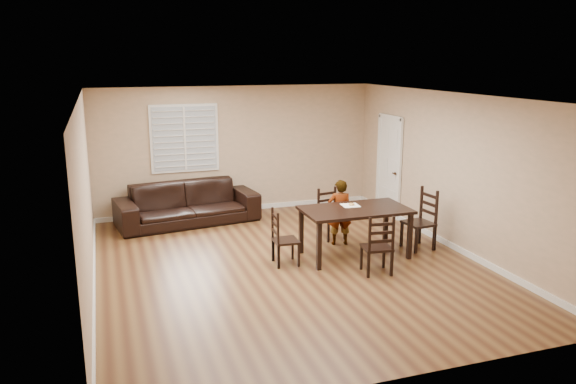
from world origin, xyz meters
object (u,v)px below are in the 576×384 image
object	(u,v)px
donut	(352,204)
sofa	(187,204)
chair_left	(279,240)
chair_right	(425,221)
child	(340,212)
chair_far	(379,249)
dining_table	(355,213)
chair_near	(328,215)

from	to	relation	value
donut	sofa	size ratio (longest dim) A/B	0.04
chair_left	chair_right	world-z (taller)	chair_right
chair_left	sofa	world-z (taller)	chair_left
chair_right	donut	world-z (taller)	chair_right
sofa	child	bearing A→B (deg)	-50.84
chair_far	child	distance (m)	1.57
chair_far	donut	bearing A→B (deg)	-84.39
dining_table	chair_right	distance (m)	1.37
chair_near	chair_far	bearing A→B (deg)	-100.72
child	donut	bearing A→B (deg)	104.53
chair_far	sofa	size ratio (longest dim) A/B	0.34
dining_table	chair_near	size ratio (longest dim) A/B	1.91
chair_right	sofa	bearing A→B (deg)	-133.38
child	chair_right	bearing A→B (deg)	166.67
chair_left	child	xyz separation A→B (m)	(1.33, 0.63, 0.18)
dining_table	child	size ratio (longest dim) A/B	1.50
dining_table	child	distance (m)	0.66
chair_near	chair_left	distance (m)	1.71
donut	sofa	world-z (taller)	donut
chair_near	sofa	xyz separation A→B (m)	(-2.35, 1.72, -0.02)
chair_near	donut	world-z (taller)	chair_near
chair_left	sofa	size ratio (longest dim) A/B	0.33
chair_far	donut	distance (m)	1.20
donut	chair_far	bearing A→B (deg)	-92.16
sofa	donut	bearing A→B (deg)	-55.86
chair_far	chair_right	world-z (taller)	chair_right
chair_far	child	xyz separation A→B (m)	(0.02, 1.56, 0.16)
chair_far	chair_left	world-z (taller)	chair_far
child	donut	distance (m)	0.51
sofa	chair_near	bearing A→B (deg)	-44.36
chair_far	donut	size ratio (longest dim) A/B	9.31
dining_table	sofa	size ratio (longest dim) A/B	0.64
chair_left	child	world-z (taller)	child
dining_table	chair_near	xyz separation A→B (m)	(-0.02, 1.11, -0.32)
chair_left	chair_right	bearing A→B (deg)	-87.21
chair_left	chair_right	distance (m)	2.68
donut	sofa	distance (m)	3.59
chair_right	sofa	world-z (taller)	chair_right
chair_left	child	distance (m)	1.48
chair_near	sofa	bearing A→B (deg)	133.14
chair_near	sofa	size ratio (longest dim) A/B	0.33
dining_table	chair_right	size ratio (longest dim) A/B	1.67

